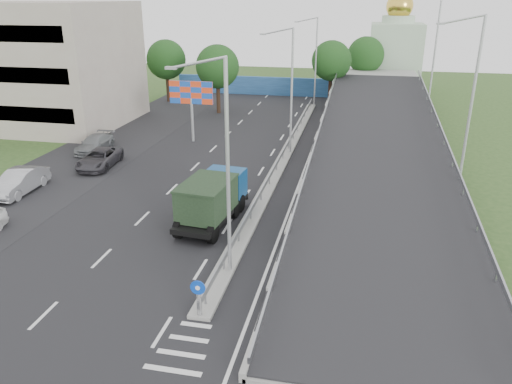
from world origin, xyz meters
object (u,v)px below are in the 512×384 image
(dump_truck, at_px, (212,198))
(parked_car_d, at_px, (95,144))
(billboard, at_px, (191,96))
(lamp_post_far, at_px, (314,57))
(sign_bollard, at_px, (199,298))
(church, at_px, (395,51))
(parked_car_c, at_px, (99,158))
(lamp_post_near, at_px, (223,159))
(lamp_post_mid, at_px, (289,85))
(parked_car_b, at_px, (19,182))

(dump_truck, bearing_deg, parked_car_d, 145.87)
(billboard, xyz_separation_m, parked_car_d, (-7.29, -4.73, -3.51))
(lamp_post_far, bearing_deg, sign_bollard, -90.14)
(dump_truck, bearing_deg, church, 81.65)
(dump_truck, distance_m, parked_car_c, 14.12)
(lamp_post_near, bearing_deg, church, 79.62)
(parked_car_c, bearing_deg, parked_car_d, 118.51)
(dump_truck, distance_m, parked_car_d, 18.40)
(lamp_post_mid, xyz_separation_m, parked_car_d, (-16.40, -2.73, -5.13))
(lamp_post_near, height_order, church, church)
(dump_truck, height_order, parked_car_c, dump_truck)
(parked_car_d, bearing_deg, lamp_post_near, -46.98)
(church, xyz_separation_m, dump_truck, (-12.18, -48.51, -3.75))
(lamp_post_mid, relative_size, church, 0.73)
(sign_bollard, height_order, parked_car_b, sign_bollard)
(church, height_order, dump_truck, church)
(parked_car_d, bearing_deg, sign_bollard, -52.83)
(lamp_post_mid, height_order, dump_truck, lamp_post_mid)
(parked_car_b, bearing_deg, parked_car_c, 66.45)
(sign_bollard, xyz_separation_m, parked_car_d, (-16.29, 21.10, -0.36))
(billboard, height_order, dump_truck, billboard)
(sign_bollard, height_order, church, church)
(dump_truck, relative_size, parked_car_d, 1.41)
(lamp_post_near, bearing_deg, parked_car_d, 133.51)
(lamp_post_far, relative_size, parked_car_b, 2.07)
(sign_bollard, relative_size, lamp_post_far, 0.17)
(parked_car_c, xyz_separation_m, parked_car_d, (-2.49, 3.80, -0.02))
(billboard, bearing_deg, parked_car_b, -116.56)
(lamp_post_far, bearing_deg, dump_truck, -93.80)
(lamp_post_near, bearing_deg, parked_car_b, 156.17)
(parked_car_c, distance_m, parked_car_d, 4.54)
(dump_truck, height_order, parked_car_d, dump_truck)
(billboard, height_order, parked_car_c, billboard)
(parked_car_b, xyz_separation_m, parked_car_c, (2.56, 6.20, -0.11))
(parked_car_d, bearing_deg, dump_truck, -40.37)
(dump_truck, xyz_separation_m, parked_car_b, (-14.18, 1.79, -0.76))
(sign_bollard, relative_size, church, 0.12)
(parked_car_b, bearing_deg, church, 59.48)
(lamp_post_far, xyz_separation_m, parked_car_c, (-13.91, -26.53, -5.11))
(parked_car_b, bearing_deg, billboard, 62.35)
(parked_car_d, bearing_deg, church, 53.91)
(dump_truck, bearing_deg, billboard, 118.18)
(billboard, bearing_deg, church, 59.30)
(lamp_post_near, relative_size, lamp_post_far, 1.00)
(sign_bollard, distance_m, dump_truck, 9.58)
(church, xyz_separation_m, billboard, (-19.00, -32.00, -1.12))
(lamp_post_far, bearing_deg, church, 54.76)
(lamp_post_mid, height_order, parked_car_c, lamp_post_mid)
(church, bearing_deg, lamp_post_far, -125.24)
(lamp_post_near, relative_size, lamp_post_mid, 1.00)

